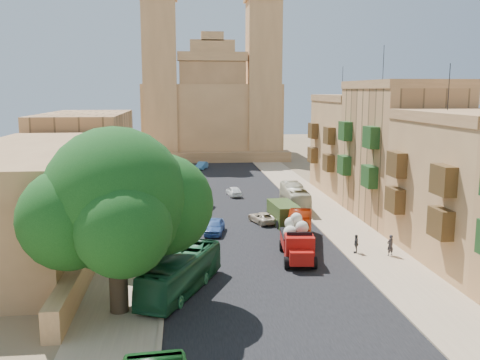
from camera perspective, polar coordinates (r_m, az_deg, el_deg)
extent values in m
plane|color=#796245|center=(29.76, 5.61, -16.02)|extent=(260.00, 260.00, 0.00)
cube|color=black|center=(57.97, -0.43, -3.25)|extent=(14.00, 140.00, 0.01)
cube|color=tan|center=(59.65, 8.70, -2.99)|extent=(5.00, 140.00, 0.01)
cube|color=tan|center=(57.82, -9.85, -3.42)|extent=(5.00, 140.00, 0.01)
cube|color=tan|center=(59.06, 6.36, -3.01)|extent=(0.25, 140.00, 0.12)
cube|color=tan|center=(57.70, -7.37, -3.33)|extent=(0.25, 140.00, 0.12)
cube|color=#B38251|center=(43.75, 23.61, -1.24)|extent=(8.00, 14.00, 10.50)
cube|color=#9F7145|center=(43.14, 24.11, 6.16)|extent=(8.20, 14.00, 0.80)
cylinder|color=black|center=(45.07, 21.39, 9.24)|extent=(0.06, 0.06, 3.60)
cube|color=#4F361A|center=(38.54, 20.60, -4.33)|extent=(0.90, 2.20, 2.00)
cube|color=#4F361A|center=(45.49, 16.19, -2.05)|extent=(0.90, 2.20, 2.00)
cube|color=#4F361A|center=(37.97, 20.85, -0.02)|extent=(0.90, 2.20, 2.00)
cube|color=#4F361A|center=(45.01, 16.36, 1.62)|extent=(0.90, 2.20, 2.00)
cube|color=tan|center=(56.00, 16.63, 2.65)|extent=(8.00, 14.00, 13.00)
cube|color=#9F7145|center=(55.65, 16.98, 9.72)|extent=(8.20, 14.00, 0.80)
cylinder|color=black|center=(57.94, 15.05, 11.96)|extent=(0.06, 0.06, 3.60)
cube|color=#1D471C|center=(50.98, 13.63, 0.36)|extent=(0.90, 2.20, 2.00)
cube|color=#1D471C|center=(58.33, 11.04, 1.58)|extent=(0.90, 2.20, 2.00)
cube|color=#1D471C|center=(50.55, 13.79, 4.44)|extent=(0.90, 2.20, 2.00)
cube|color=#1D471C|center=(57.95, 11.16, 5.15)|extent=(0.90, 2.20, 2.00)
cube|color=#B38251|center=(69.12, 12.14, 3.44)|extent=(8.00, 14.00, 11.50)
cube|color=#9F7145|center=(68.77, 12.32, 8.54)|extent=(8.20, 14.00, 0.80)
cylinder|color=black|center=(71.14, 10.88, 10.38)|extent=(0.06, 0.06, 3.60)
cube|color=#4F361A|center=(64.26, 9.41, 1.84)|extent=(0.90, 2.20, 2.00)
cube|color=#4F361A|center=(71.78, 7.74, 2.67)|extent=(0.90, 2.20, 2.00)
cube|color=#4F361A|center=(63.92, 9.49, 4.70)|extent=(0.90, 2.20, 2.00)
cube|color=#4F361A|center=(71.48, 7.80, 5.24)|extent=(0.90, 2.20, 2.00)
cube|color=#B38251|center=(48.25, -14.19, -5.07)|extent=(1.00, 40.00, 1.80)
cube|color=#9F7145|center=(46.75, -21.38, -1.76)|extent=(10.00, 28.00, 8.40)
cube|color=tan|center=(71.76, -16.06, 2.89)|extent=(10.00, 22.00, 10.00)
cube|color=#B38251|center=(107.57, -3.17, 6.40)|extent=(26.00, 20.00, 14.00)
cube|color=#9F7145|center=(97.65, -2.81, 2.49)|extent=(28.00, 4.00, 1.80)
cube|color=#9F7145|center=(98.66, -2.92, 7.87)|extent=(12.00, 2.00, 16.00)
cube|color=#B38251|center=(98.81, -2.96, 13.03)|extent=(12.60, 2.40, 1.60)
cube|color=#B38251|center=(98.93, -2.97, 14.01)|extent=(8.00, 2.00, 2.40)
cube|color=#B38251|center=(99.09, -2.98, 15.05)|extent=(4.00, 2.00, 1.60)
cube|color=#B38251|center=(99.85, -8.52, 10.38)|extent=(6.00, 6.00, 29.00)
cube|color=#B38251|center=(100.92, 2.50, 10.46)|extent=(6.00, 6.00, 29.00)
cylinder|color=#38291C|center=(32.34, -12.85, -10.13)|extent=(1.09, 1.09, 4.13)
sphere|color=#0F3911|center=(31.10, -13.16, -1.98)|extent=(8.26, 8.26, 8.26)
sphere|color=#0F3911|center=(32.29, -8.24, -2.59)|extent=(6.09, 6.09, 6.09)
sphere|color=#0F3911|center=(30.73, -17.76, -3.99)|extent=(5.65, 5.65, 5.65)
sphere|color=#0F3911|center=(28.74, -12.40, -5.12)|extent=(5.22, 5.22, 5.22)
sphere|color=#0F3911|center=(33.44, -14.77, 0.26)|extent=(4.78, 4.78, 4.78)
cylinder|color=#38291C|center=(40.21, -12.21, -7.47)|extent=(0.44, 0.44, 2.42)
sphere|color=#0F3911|center=(39.58, -12.34, -4.09)|extent=(3.52, 3.52, 3.52)
cylinder|color=#38291C|center=(51.75, -10.85, -3.55)|extent=(0.44, 0.44, 2.53)
sphere|color=#0F3911|center=(51.24, -10.94, -0.77)|extent=(3.68, 3.68, 3.68)
cylinder|color=#38291C|center=(63.49, -10.00, -1.22)|extent=(0.44, 0.44, 2.30)
sphere|color=#0F3911|center=(63.11, -10.06, 0.85)|extent=(3.34, 3.34, 3.34)
cylinder|color=#38291C|center=(75.29, -9.41, 0.50)|extent=(0.44, 0.44, 2.37)
sphere|color=#0F3911|center=(74.96, -9.46, 2.30)|extent=(3.44, 3.44, 3.44)
cube|color=#AE120D|center=(42.34, 5.98, -6.38)|extent=(2.56, 3.82, 0.90)
cube|color=black|center=(42.20, 6.00, -5.72)|extent=(2.62, 3.87, 0.12)
cube|color=#AE120D|center=(40.11, 6.34, -7.14)|extent=(2.27, 1.91, 1.80)
cube|color=#AE120D|center=(39.09, 6.54, -8.20)|extent=(1.82, 1.37, 1.00)
cube|color=black|center=(39.92, 6.36, -6.17)|extent=(1.90, 0.30, 0.90)
cylinder|color=black|center=(39.42, 5.01, -8.79)|extent=(0.44, 0.93, 0.90)
cylinder|color=black|center=(39.65, 7.93, -8.73)|extent=(0.44, 0.93, 0.90)
cylinder|color=black|center=(43.61, 4.48, -6.97)|extent=(0.44, 0.93, 0.90)
cylinder|color=black|center=(43.82, 7.11, -6.94)|extent=(0.44, 0.93, 0.90)
sphere|color=beige|center=(41.51, 5.40, -5.61)|extent=(1.10, 1.10, 1.10)
sphere|color=beige|center=(41.91, 6.73, -5.49)|extent=(1.10, 1.10, 1.10)
sphere|color=beige|center=(42.72, 5.91, -5.19)|extent=(1.10, 1.10, 1.10)
sphere|color=beige|center=(42.05, 5.45, -4.64)|extent=(1.00, 1.00, 1.00)
sphere|color=beige|center=(41.18, 6.64, -5.04)|extent=(1.00, 1.00, 1.00)
sphere|color=beige|center=(41.80, 6.04, -4.10)|extent=(0.90, 0.90, 0.90)
cube|color=#364C1C|center=(52.08, 4.68, -3.59)|extent=(2.60, 5.15, 2.06)
cylinder|color=black|center=(50.34, 4.14, -4.77)|extent=(0.40, 0.85, 0.82)
cylinder|color=black|center=(50.88, 6.27, -4.65)|extent=(0.40, 0.85, 0.82)
cylinder|color=black|center=(53.59, 3.16, -3.88)|extent=(0.40, 0.85, 0.82)
cylinder|color=black|center=(54.10, 5.16, -3.77)|extent=(0.40, 0.85, 0.82)
imported|color=#1C5531|center=(34.89, -6.30, -9.85)|extent=(5.64, 9.23, 2.55)
imported|color=#AB2104|center=(45.46, 6.33, -5.34)|extent=(4.07, 8.86, 2.40)
imported|color=beige|center=(58.98, 5.84, -1.81)|extent=(2.62, 9.26, 2.55)
imported|color=#3D68B3|center=(48.59, -2.73, -4.95)|extent=(2.31, 4.21, 1.36)
imported|color=white|center=(58.34, -4.30, -2.47)|extent=(3.03, 4.64, 1.44)
imported|color=beige|center=(52.46, 2.39, -4.02)|extent=(2.85, 4.22, 1.07)
imported|color=navy|center=(70.67, -5.55, -0.49)|extent=(2.77, 4.36, 1.18)
imported|color=white|center=(65.60, -0.66, -1.20)|extent=(1.96, 3.76, 1.22)
imported|color=#468DC1|center=(88.51, -4.10, 1.56)|extent=(2.38, 3.87, 1.20)
imported|color=#262429|center=(43.73, 15.73, -6.73)|extent=(0.72, 0.61, 1.69)
imported|color=#343538|center=(43.82, 12.28, -6.67)|extent=(0.64, 0.96, 1.52)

